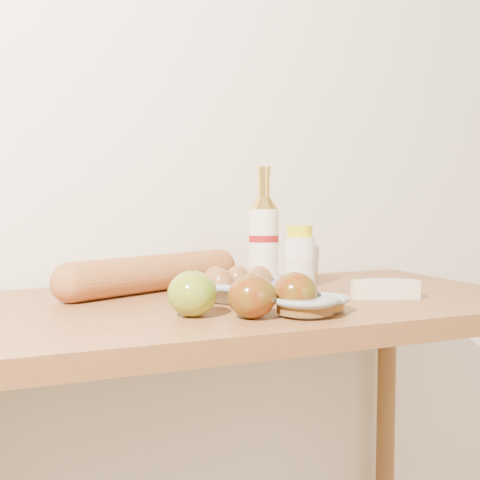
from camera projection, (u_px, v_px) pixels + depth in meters
name	position (u px, v px, depth m)	size (l,w,h in m)	color
back_wall	(184.00, 116.00, 1.46)	(3.50, 0.02, 2.60)	white
table	(234.00, 361.00, 1.19)	(1.20, 0.60, 0.90)	#A66635
bourbon_bottle	(264.00, 239.00, 1.33)	(0.07, 0.07, 0.27)	white
cream_bottle	(300.00, 258.00, 1.35)	(0.08, 0.08, 0.14)	white
egg_bowl	(238.00, 287.00, 1.18)	(0.24, 0.24, 0.06)	gray
baguette	(153.00, 273.00, 1.29)	(0.46, 0.26, 0.08)	#C5773C
apple_yellowgreen	(192.00, 294.00, 1.02)	(0.10, 0.10, 0.08)	olive
apple_redgreen_front	(252.00, 296.00, 1.00)	(0.10, 0.10, 0.07)	maroon
apple_redgreen_right	(295.00, 292.00, 1.05)	(0.09, 0.09, 0.07)	#830707
sugar_bowl	(305.00, 305.00, 1.02)	(0.13, 0.13, 0.03)	gray
syrup_bowl	(323.00, 303.00, 1.06)	(0.12, 0.12, 0.03)	gray
butter_stick	(385.00, 289.00, 1.20)	(0.14, 0.08, 0.04)	beige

